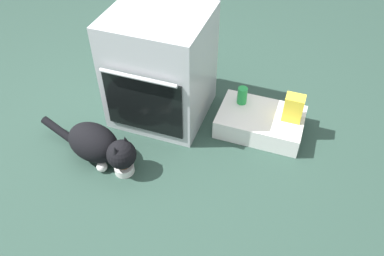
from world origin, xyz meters
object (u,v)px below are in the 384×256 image
object	(u,v)px
cat	(99,145)
snack_bag	(293,108)
soda_can	(242,95)
pantry_cabinet	(260,122)
oven	(161,67)
food_bowl	(124,168)

from	to	relation	value
cat	snack_bag	xyz separation A→B (m)	(1.06, 0.63, 0.09)
cat	soda_can	distance (m)	0.99
pantry_cabinet	snack_bag	bearing A→B (deg)	6.70
soda_can	snack_bag	xyz separation A→B (m)	(0.34, -0.05, 0.03)
pantry_cabinet	cat	distance (m)	1.06
oven	pantry_cabinet	bearing A→B (deg)	3.27
cat	soda_can	world-z (taller)	same
pantry_cabinet	cat	xyz separation A→B (m)	(-0.87, -0.60, 0.07)
oven	snack_bag	bearing A→B (deg)	4.01
pantry_cabinet	soda_can	size ratio (longest dim) A/B	4.63
food_bowl	snack_bag	bearing A→B (deg)	36.85
oven	soda_can	distance (m)	0.57
oven	snack_bag	distance (m)	0.89
oven	soda_can	size ratio (longest dim) A/B	6.26
food_bowl	snack_bag	size ratio (longest dim) A/B	0.67
oven	food_bowl	distance (m)	0.69
pantry_cabinet	cat	world-z (taller)	cat
cat	snack_bag	distance (m)	1.24
food_bowl	snack_bag	distance (m)	1.12
pantry_cabinet	soda_can	world-z (taller)	soda_can
pantry_cabinet	snack_bag	world-z (taller)	snack_bag
pantry_cabinet	snack_bag	distance (m)	0.25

